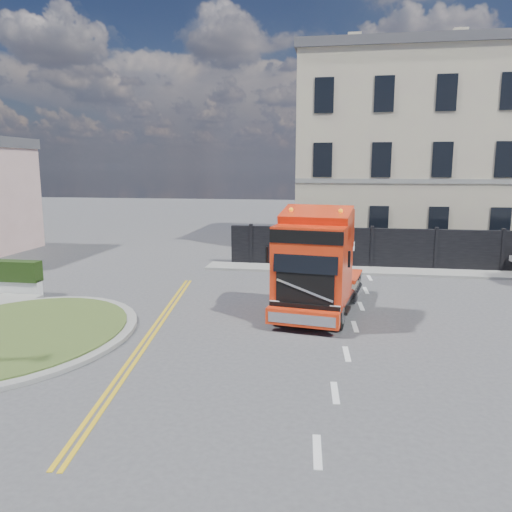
# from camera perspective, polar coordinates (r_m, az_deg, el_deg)

# --- Properties ---
(ground) EXTENTS (120.00, 120.00, 0.00)m
(ground) POSITION_cam_1_polar(r_m,az_deg,el_deg) (16.62, 0.89, -7.14)
(ground) COLOR #424244
(ground) RESTS_ON ground
(traffic_island) EXTENTS (6.80, 6.80, 0.17)m
(traffic_island) POSITION_cam_1_polar(r_m,az_deg,el_deg) (16.48, -25.94, -8.04)
(traffic_island) COLOR gray
(traffic_island) RESTS_ON ground
(hoarding_fence) EXTENTS (18.80, 0.25, 2.00)m
(hoarding_fence) POSITION_cam_1_polar(r_m,az_deg,el_deg) (25.36, 18.83, 0.68)
(hoarding_fence) COLOR black
(hoarding_fence) RESTS_ON ground
(georgian_building) EXTENTS (12.30, 10.30, 12.80)m
(georgian_building) POSITION_cam_1_polar(r_m,az_deg,el_deg) (32.41, 16.18, 11.24)
(georgian_building) COLOR #B6A490
(georgian_building) RESTS_ON ground
(pavement_far) EXTENTS (20.00, 1.60, 0.12)m
(pavement_far) POSITION_cam_1_polar(r_m,az_deg,el_deg) (24.56, 17.77, -1.79)
(pavement_far) COLOR gray
(pavement_far) RESTS_ON ground
(truck) EXTENTS (3.07, 6.20, 3.56)m
(truck) POSITION_cam_1_polar(r_m,az_deg,el_deg) (16.67, 6.91, -1.50)
(truck) COLOR black
(truck) RESTS_ON ground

